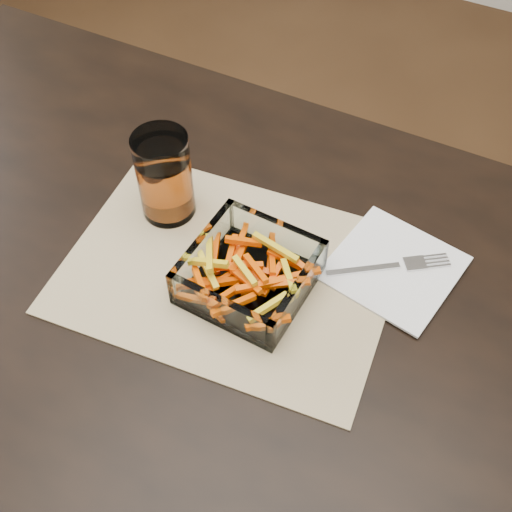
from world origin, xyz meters
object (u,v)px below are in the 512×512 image
object	(u,v)px
glass_bowl	(249,274)
fork	(392,266)
dining_table	(245,349)
tumbler	(165,179)

from	to	relation	value
glass_bowl	fork	world-z (taller)	glass_bowl
dining_table	fork	distance (m)	0.24
glass_bowl	tumbler	distance (m)	0.19
dining_table	tumbler	bearing A→B (deg)	148.11
tumbler	fork	distance (m)	0.35
glass_bowl	fork	distance (m)	0.20
tumbler	fork	bearing A→B (deg)	7.78
dining_table	tumbler	size ratio (longest dim) A/B	11.46
glass_bowl	dining_table	bearing A→B (deg)	-71.33
dining_table	tumbler	world-z (taller)	tumbler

